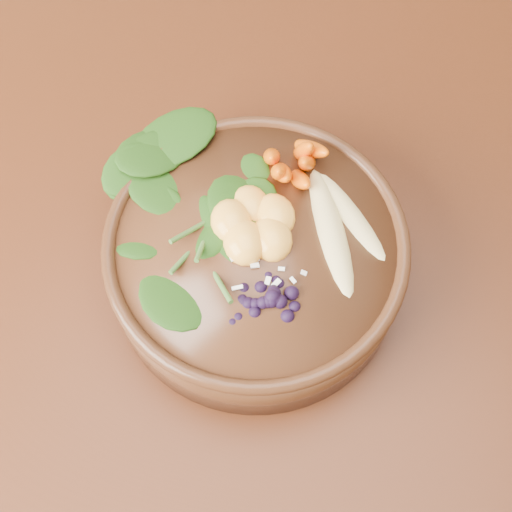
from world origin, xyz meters
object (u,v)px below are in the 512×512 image
stoneware_bowl (256,260)px  blueberry_pile (273,291)px  banana_halves (343,216)px  mandarin_cluster (254,217)px  kale_heap (197,185)px  carrot_cluster (294,141)px  dining_table (357,262)px

stoneware_bowl → blueberry_pile: bearing=-87.9°
banana_halves → mandarin_cluster: mandarin_cluster is taller
kale_heap → banana_halves: (0.13, -0.06, -0.01)m
carrot_cluster → mandarin_cluster: size_ratio=0.87×
carrot_cluster → blueberry_pile: carrot_cluster is taller
dining_table → blueberry_pile: blueberry_pile is taller
dining_table → kale_heap: (-0.18, 0.03, 0.20)m
kale_heap → stoneware_bowl: bearing=-53.9°
dining_table → banana_halves: 0.20m
mandarin_cluster → blueberry_pile: bearing=-90.0°
blueberry_pile → dining_table: bearing=35.7°
kale_heap → banana_halves: kale_heap is taller
mandarin_cluster → carrot_cluster: bearing=49.4°
kale_heap → banana_halves: bearing=-24.3°
stoneware_bowl → banana_halves: size_ratio=1.79×
carrot_cluster → banana_halves: (0.03, -0.08, -0.03)m
stoneware_bowl → banana_halves: bearing=2.0°
kale_heap → mandarin_cluster: 0.07m
stoneware_bowl → carrot_cluster: size_ratio=3.62×
carrot_cluster → mandarin_cluster: carrot_cluster is taller
carrot_cluster → mandarin_cluster: (-0.05, -0.06, -0.02)m
kale_heap → blueberry_pile: size_ratio=1.42×
blueberry_pile → mandarin_cluster: bearing=90.0°
dining_table → kale_heap: kale_heap is taller
stoneware_bowl → mandarin_cluster: mandarin_cluster is taller
dining_table → stoneware_bowl: size_ratio=5.37×
dining_table → kale_heap: size_ratio=8.19×
kale_heap → banana_halves: size_ratio=1.17×
dining_table → kale_heap: 0.27m
blueberry_pile → kale_heap: bearing=111.0°
dining_table → kale_heap: bearing=170.7°
stoneware_bowl → blueberry_pile: 0.09m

